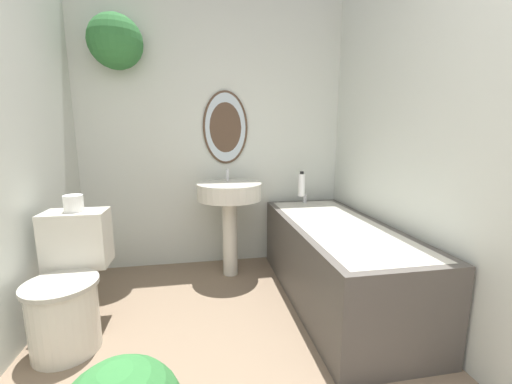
% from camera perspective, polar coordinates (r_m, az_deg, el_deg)
% --- Properties ---
extents(wall_back, '(2.43, 0.41, 2.40)m').
position_cam_1_polar(wall_back, '(2.87, -10.07, 12.83)').
color(wall_back, silver).
rests_on(wall_back, ground_plane).
extents(wall_right, '(0.06, 2.79, 2.40)m').
position_cam_1_polar(wall_right, '(2.02, 31.33, 9.26)').
color(wall_right, silver).
rests_on(wall_right, ground_plane).
extents(toilet, '(0.38, 0.58, 0.73)m').
position_cam_1_polar(toilet, '(2.16, -30.84, -14.58)').
color(toilet, beige).
rests_on(toilet, ground_plane).
extents(pedestal_sink, '(0.53, 0.53, 0.90)m').
position_cam_1_polar(pedestal_sink, '(2.62, -4.83, -1.70)').
color(pedestal_sink, beige).
rests_on(pedestal_sink, ground_plane).
extents(bathtub, '(0.67, 1.62, 0.65)m').
position_cam_1_polar(bathtub, '(2.39, 14.29, -11.86)').
color(bathtub, '#4C4742').
rests_on(bathtub, ground_plane).
extents(shampoo_bottle, '(0.06, 0.06, 0.22)m').
position_cam_1_polar(shampoo_bottle, '(2.82, 8.27, 1.33)').
color(shampoo_bottle, white).
rests_on(shampoo_bottle, bathtub).
extents(toilet_paper_roll, '(0.11, 0.11, 0.10)m').
position_cam_1_polar(toilet_paper_roll, '(2.19, -30.26, -1.78)').
color(toilet_paper_roll, white).
rests_on(toilet_paper_roll, toilet).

